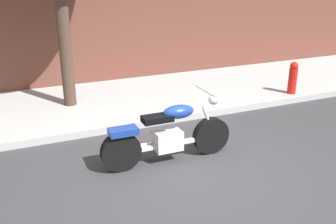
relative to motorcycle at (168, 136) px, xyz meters
name	(u,v)px	position (x,y,z in m)	size (l,w,h in m)	color
ground_plane	(186,168)	(0.18, -0.33, -0.45)	(60.00, 60.00, 0.00)	#38383D
sidewalk	(123,101)	(0.18, 3.02, -0.38)	(19.92, 3.14, 0.14)	#B1B1B1
motorcycle	(168,136)	(0.00, 0.00, 0.00)	(2.20, 0.70, 1.13)	black
fire_hydrant	(292,80)	(3.99, 1.75, 0.00)	(0.20, 0.20, 0.91)	red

